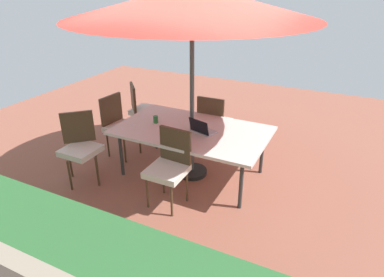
% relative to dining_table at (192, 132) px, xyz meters
% --- Properties ---
extents(ground_plane, '(10.00, 10.00, 0.02)m').
position_rel_dining_table_xyz_m(ground_plane, '(0.00, 0.00, -0.69)').
color(ground_plane, '#935442').
extents(dining_table, '(2.11, 1.25, 0.72)m').
position_rel_dining_table_xyz_m(dining_table, '(0.00, 0.00, 0.00)').
color(dining_table, silver).
rests_on(dining_table, ground_plane).
extents(patio_umbrella, '(3.10, 3.10, 2.57)m').
position_rel_dining_table_xyz_m(patio_umbrella, '(0.00, 0.00, 1.69)').
color(patio_umbrella, '#4C4C4C').
rests_on(patio_umbrella, ground_plane).
extents(chair_southeast, '(0.59, 0.59, 0.98)m').
position_rel_dining_table_xyz_m(chair_southeast, '(1.36, -0.78, -0.13)').
color(chair_southeast, silver).
rests_on(chair_southeast, ground_plane).
extents(chair_south, '(0.46, 0.47, 0.98)m').
position_rel_dining_table_xyz_m(chair_south, '(-0.00, -0.79, -0.13)').
color(chair_south, silver).
rests_on(chair_south, ground_plane).
extents(chair_north, '(0.46, 0.47, 0.98)m').
position_rel_dining_table_xyz_m(chair_north, '(-0.05, 0.74, -0.13)').
color(chair_north, silver).
rests_on(chair_north, ground_plane).
extents(chair_east, '(0.48, 0.47, 0.98)m').
position_rel_dining_table_xyz_m(chair_east, '(1.31, -0.04, -0.13)').
color(chair_east, silver).
rests_on(chair_east, ground_plane).
extents(chair_northeast, '(0.59, 0.59, 0.98)m').
position_rel_dining_table_xyz_m(chair_northeast, '(1.33, 0.81, -0.13)').
color(chair_northeast, silver).
rests_on(chair_northeast, ground_plane).
extents(laptop, '(0.38, 0.32, 0.21)m').
position_rel_dining_table_xyz_m(laptop, '(-0.17, 0.04, 0.09)').
color(laptop, '#B7B7BC').
rests_on(laptop, dining_table).
extents(cup, '(0.07, 0.07, 0.10)m').
position_rel_dining_table_xyz_m(cup, '(0.58, 0.02, 0.09)').
color(cup, '#286B33').
rests_on(cup, dining_table).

